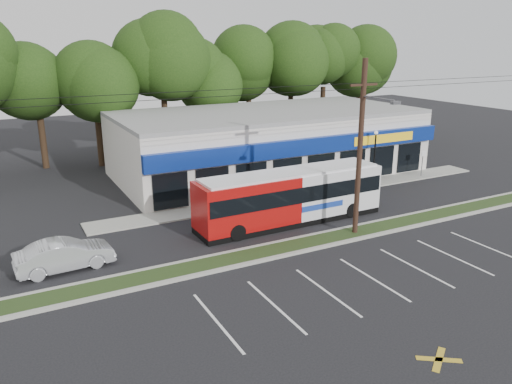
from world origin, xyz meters
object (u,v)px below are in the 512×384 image
object	(u,v)px
car_dark	(307,187)
pedestrian_a	(321,194)
sign_post	(423,159)
pedestrian_b	(284,193)
metrobus	(291,195)
utility_pole	(359,144)
lamp_post	(375,151)
car_silver	(65,255)

from	to	relation	value
car_dark	pedestrian_a	bearing A→B (deg)	162.82
sign_post	pedestrian_b	distance (m)	14.06
car_dark	pedestrian_a	xyz separation A→B (m)	(-0.55, -2.50, 0.27)
metrobus	sign_post	bearing A→B (deg)	14.13
pedestrian_b	utility_pole	bearing A→B (deg)	94.29
utility_pole	sign_post	distance (m)	15.71
pedestrian_a	pedestrian_b	xyz separation A→B (m)	(-2.06, 1.45, -0.04)
metrobus	pedestrian_a	xyz separation A→B (m)	(3.34, 1.50, -0.80)
lamp_post	sign_post	distance (m)	5.13
sign_post	metrobus	bearing A→B (deg)	-165.07
metrobus	car_dark	bearing A→B (deg)	45.03
metrobus	car_dark	xyz separation A→B (m)	(3.89, 4.00, -1.07)
lamp_post	pedestrian_a	xyz separation A→B (m)	(-6.94, -2.80, -1.73)
utility_pole	metrobus	bearing A→B (deg)	120.64
metrobus	lamp_post	bearing A→B (deg)	21.89
car_silver	pedestrian_b	xyz separation A→B (m)	(14.68, 3.51, 0.13)
utility_pole	sign_post	bearing A→B (deg)	30.15
pedestrian_a	pedestrian_b	world-z (taller)	pedestrian_a
utility_pole	lamp_post	world-z (taller)	utility_pole
utility_pole	sign_post	size ratio (longest dim) A/B	22.47
utility_pole	metrobus	distance (m)	5.54
car_dark	pedestrian_a	size ratio (longest dim) A/B	2.09
utility_pole	car_silver	distance (m)	16.47
metrobus	car_dark	distance (m)	5.68
utility_pole	lamp_post	size ratio (longest dim) A/B	11.76
car_dark	car_silver	distance (m)	17.87
pedestrian_a	pedestrian_b	size ratio (longest dim) A/B	1.04
metrobus	car_dark	world-z (taller)	metrobus
sign_post	pedestrian_b	world-z (taller)	sign_post
metrobus	pedestrian_b	xyz separation A→B (m)	(1.28, 2.95, -0.84)
car_silver	pedestrian_b	distance (m)	15.09
metrobus	pedestrian_b	distance (m)	3.33
car_silver	pedestrian_b	size ratio (longest dim) A/B	2.58
metrobus	pedestrian_b	bearing A→B (deg)	65.67
sign_post	pedestrian_a	xyz separation A→B (m)	(-11.94, -2.57, -0.61)
lamp_post	metrobus	size ratio (longest dim) A/B	0.35
sign_post	lamp_post	bearing A→B (deg)	177.42
metrobus	pedestrian_b	world-z (taller)	metrobus
utility_pole	pedestrian_b	size ratio (longest dim) A/B	27.73
lamp_post	car_silver	world-z (taller)	lamp_post
car_silver	metrobus	bearing A→B (deg)	-91.42
sign_post	car_silver	bearing A→B (deg)	-170.82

